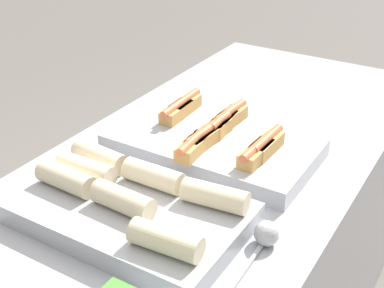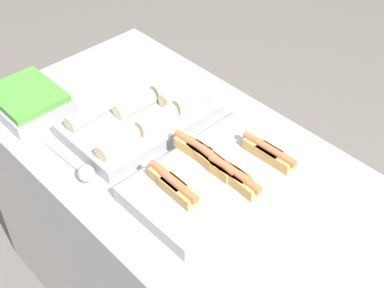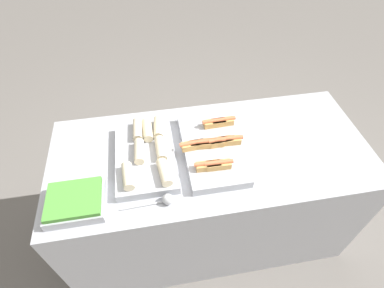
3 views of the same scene
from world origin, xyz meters
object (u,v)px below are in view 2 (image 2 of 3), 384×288
Objects in this scene: tray_wraps at (143,117)px; serving_spoon_near at (84,171)px; tray_hotdogs at (217,173)px; tray_side_front at (28,101)px.

serving_spoon_near is (0.07, -0.29, -0.01)m from tray_wraps.
tray_hotdogs is 1.10× the size of tray_wraps.
tray_wraps is at bearing 103.25° from serving_spoon_near.
tray_wraps is 0.29m from serving_spoon_near.
tray_hotdogs is 0.74m from tray_side_front.
tray_wraps is at bearing 179.01° from tray_hotdogs.
tray_side_front is (-0.70, -0.23, -0.00)m from tray_hotdogs.
tray_hotdogs is 0.35m from tray_wraps.
tray_hotdogs reaches higher than tray_side_front.
tray_hotdogs reaches higher than serving_spoon_near.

